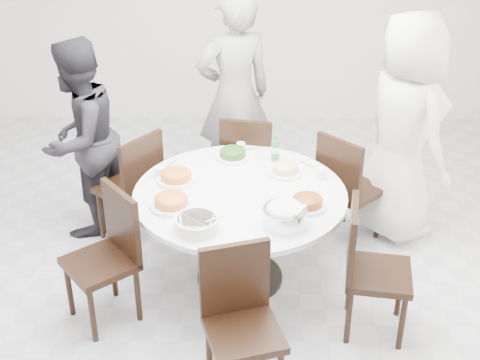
{
  "coord_description": "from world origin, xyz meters",
  "views": [
    {
      "loc": [
        0.27,
        -4.01,
        3.1
      ],
      "look_at": [
        0.23,
        0.08,
        0.82
      ],
      "focal_mm": 50.0,
      "sensor_mm": 36.0,
      "label": 1
    }
  ],
  "objects_px": {
    "chair_n": "(250,163)",
    "chair_nw": "(128,186)",
    "rice_bowl": "(285,217)",
    "beverage_bottle": "(275,148)",
    "chair_ne": "(351,187)",
    "chair_s": "(244,330)",
    "diner_middle": "(234,96)",
    "chair_se": "(379,271)",
    "diner_left": "(80,139)",
    "soup_bowl": "(197,224)",
    "dining_table": "(240,237)",
    "chair_sw": "(99,261)",
    "diner_right": "(404,129)"
  },
  "relations": [
    {
      "from": "chair_n",
      "to": "chair_nw",
      "type": "xyz_separation_m",
      "value": [
        -0.97,
        -0.39,
        0.0
      ]
    },
    {
      "from": "chair_s",
      "to": "diner_middle",
      "type": "bearing_deg",
      "value": 75.49
    },
    {
      "from": "diner_right",
      "to": "beverage_bottle",
      "type": "xyz_separation_m",
      "value": [
        -1.01,
        -0.21,
        -0.07
      ]
    },
    {
      "from": "chair_sw",
      "to": "diner_middle",
      "type": "height_order",
      "value": "diner_middle"
    },
    {
      "from": "chair_s",
      "to": "chair_se",
      "type": "relative_size",
      "value": 1.0
    },
    {
      "from": "chair_s",
      "to": "soup_bowl",
      "type": "distance_m",
      "value": 0.77
    },
    {
      "from": "chair_ne",
      "to": "chair_se",
      "type": "bearing_deg",
      "value": 136.59
    },
    {
      "from": "soup_bowl",
      "to": "dining_table",
      "type": "bearing_deg",
      "value": 60.48
    },
    {
      "from": "chair_n",
      "to": "chair_s",
      "type": "xyz_separation_m",
      "value": [
        -0.04,
        -2.06,
        0.0
      ]
    },
    {
      "from": "chair_n",
      "to": "diner_middle",
      "type": "xyz_separation_m",
      "value": [
        -0.14,
        0.4,
        0.45
      ]
    },
    {
      "from": "chair_n",
      "to": "soup_bowl",
      "type": "relative_size",
      "value": 3.39
    },
    {
      "from": "chair_nw",
      "to": "chair_s",
      "type": "xyz_separation_m",
      "value": [
        0.93,
        -1.67,
        0.0
      ]
    },
    {
      "from": "diner_middle",
      "to": "diner_left",
      "type": "relative_size",
      "value": 1.14
    },
    {
      "from": "rice_bowl",
      "to": "beverage_bottle",
      "type": "bearing_deg",
      "value": 91.98
    },
    {
      "from": "diner_middle",
      "to": "chair_n",
      "type": "bearing_deg",
      "value": 88.6
    },
    {
      "from": "chair_sw",
      "to": "chair_se",
      "type": "distance_m",
      "value": 1.84
    },
    {
      "from": "diner_middle",
      "to": "chair_se",
      "type": "bearing_deg",
      "value": 96.72
    },
    {
      "from": "chair_s",
      "to": "beverage_bottle",
      "type": "xyz_separation_m",
      "value": [
        0.23,
        1.6,
        0.38
      ]
    },
    {
      "from": "chair_n",
      "to": "chair_nw",
      "type": "relative_size",
      "value": 1.0
    },
    {
      "from": "chair_ne",
      "to": "chair_se",
      "type": "height_order",
      "value": "same"
    },
    {
      "from": "dining_table",
      "to": "beverage_bottle",
      "type": "distance_m",
      "value": 0.73
    },
    {
      "from": "chair_s",
      "to": "diner_right",
      "type": "xyz_separation_m",
      "value": [
        1.23,
        1.8,
        0.45
      ]
    },
    {
      "from": "chair_nw",
      "to": "diner_right",
      "type": "height_order",
      "value": "diner_right"
    },
    {
      "from": "dining_table",
      "to": "chair_ne",
      "type": "relative_size",
      "value": 1.58
    },
    {
      "from": "diner_right",
      "to": "chair_sw",
      "type": "bearing_deg",
      "value": 92.25
    },
    {
      "from": "chair_se",
      "to": "beverage_bottle",
      "type": "xyz_separation_m",
      "value": [
        -0.65,
        1.03,
        0.38
      ]
    },
    {
      "from": "dining_table",
      "to": "rice_bowl",
      "type": "distance_m",
      "value": 0.67
    },
    {
      "from": "diner_right",
      "to": "diner_middle",
      "type": "distance_m",
      "value": 1.49
    },
    {
      "from": "diner_middle",
      "to": "soup_bowl",
      "type": "relative_size",
      "value": 6.59
    },
    {
      "from": "chair_nw",
      "to": "soup_bowl",
      "type": "bearing_deg",
      "value": 69.26
    },
    {
      "from": "dining_table",
      "to": "diner_left",
      "type": "relative_size",
      "value": 0.92
    },
    {
      "from": "soup_bowl",
      "to": "beverage_bottle",
      "type": "height_order",
      "value": "beverage_bottle"
    },
    {
      "from": "chair_s",
      "to": "diner_middle",
      "type": "relative_size",
      "value": 0.51
    },
    {
      "from": "chair_ne",
      "to": "rice_bowl",
      "type": "height_order",
      "value": "chair_ne"
    },
    {
      "from": "chair_nw",
      "to": "diner_middle",
      "type": "distance_m",
      "value": 1.23
    },
    {
      "from": "chair_ne",
      "to": "chair_s",
      "type": "bearing_deg",
      "value": 108.3
    },
    {
      "from": "chair_ne",
      "to": "diner_right",
      "type": "bearing_deg",
      "value": -116.71
    },
    {
      "from": "chair_sw",
      "to": "soup_bowl",
      "type": "height_order",
      "value": "chair_sw"
    },
    {
      "from": "diner_middle",
      "to": "diner_left",
      "type": "bearing_deg",
      "value": 7.36
    },
    {
      "from": "chair_ne",
      "to": "chair_nw",
      "type": "height_order",
      "value": "same"
    },
    {
      "from": "rice_bowl",
      "to": "chair_sw",
      "type": "bearing_deg",
      "value": -178.71
    },
    {
      "from": "chair_ne",
      "to": "diner_right",
      "type": "xyz_separation_m",
      "value": [
        0.39,
        0.13,
        0.45
      ]
    },
    {
      "from": "soup_bowl",
      "to": "diner_right",
      "type": "bearing_deg",
      "value": 37.3
    },
    {
      "from": "diner_right",
      "to": "diner_left",
      "type": "relative_size",
      "value": 1.14
    },
    {
      "from": "chair_s",
      "to": "diner_middle",
      "type": "xyz_separation_m",
      "value": [
        -0.1,
        2.46,
        0.45
      ]
    },
    {
      "from": "chair_n",
      "to": "diner_right",
      "type": "xyz_separation_m",
      "value": [
        1.2,
        -0.26,
        0.45
      ]
    },
    {
      "from": "chair_sw",
      "to": "soup_bowl",
      "type": "relative_size",
      "value": 3.39
    },
    {
      "from": "diner_left",
      "to": "soup_bowl",
      "type": "distance_m",
      "value": 1.56
    },
    {
      "from": "dining_table",
      "to": "diner_left",
      "type": "bearing_deg",
      "value": 150.66
    },
    {
      "from": "chair_se",
      "to": "diner_left",
      "type": "xyz_separation_m",
      "value": [
        -2.18,
        1.25,
        0.34
      ]
    }
  ]
}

